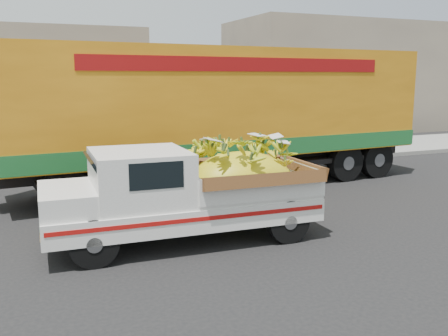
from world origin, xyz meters
name	(u,v)px	position (x,y,z in m)	size (l,w,h in m)	color
ground	(260,238)	(0.00, 0.00, 0.00)	(100.00, 100.00, 0.00)	black
curb	(162,171)	(0.00, 7.00, 0.07)	(60.00, 0.25, 0.15)	gray
sidewalk	(146,161)	(0.00, 9.10, 0.07)	(60.00, 4.00, 0.14)	gray
building_right	(353,77)	(14.00, 16.00, 3.00)	(14.00, 6.00, 6.00)	gray
pickup_truck	(202,190)	(-1.03, 0.41, 0.94)	(5.08, 2.01, 1.76)	black
semi_trailer	(225,111)	(1.17, 4.55, 2.12)	(12.04, 3.37, 3.80)	black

